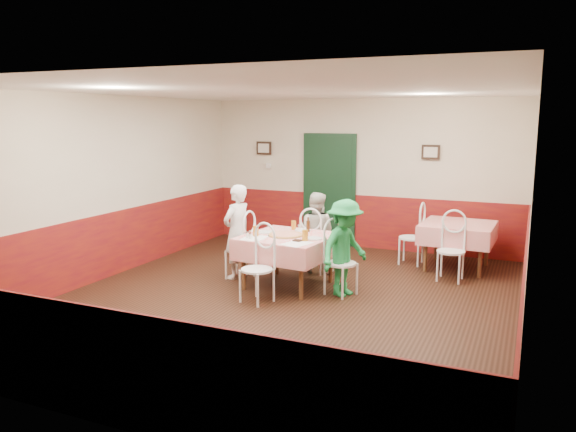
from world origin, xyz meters
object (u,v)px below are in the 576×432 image
at_px(chair_near, 257,270).
at_px(diner_left, 237,232).
at_px(chair_second_a, 411,238).
at_px(second_table, 457,246).
at_px(chair_right, 341,264).
at_px(glass_c, 294,225).
at_px(wallet, 297,241).
at_px(chair_far, 314,245).
at_px(pizza, 285,235).
at_px(glass_b, 305,235).
at_px(chair_left, 240,250).
at_px(diner_far, 316,232).
at_px(diner_right, 345,248).
at_px(glass_a, 256,231).
at_px(beer_bottle, 308,225).
at_px(chair_second_b, 451,252).
at_px(main_table, 288,261).

xyz_separation_m(chair_near, diner_left, (-0.81, 0.94, 0.28)).
relative_size(chair_near, chair_second_a, 1.00).
distance_m(second_table, chair_right, 2.46).
xyz_separation_m(glass_c, wallet, (0.37, -0.73, -0.06)).
xyz_separation_m(chair_far, chair_near, (-0.17, -1.69, 0.00)).
bearing_deg(wallet, pizza, 143.32).
relative_size(pizza, glass_c, 3.56).
relative_size(pizza, glass_b, 3.16).
height_order(second_table, pizza, pizza).
height_order(chair_near, glass_c, chair_near).
height_order(chair_left, diner_far, diner_far).
bearing_deg(pizza, diner_right, -4.16).
distance_m(chair_far, pizza, 0.93).
bearing_deg(glass_a, chair_near, -62.32).
distance_m(glass_b, wallet, 0.13).
bearing_deg(chair_second_a, glass_c, -41.21).
relative_size(second_table, glass_a, 7.40).
xyz_separation_m(chair_second_a, beer_bottle, (-1.24, -1.62, 0.41)).
bearing_deg(beer_bottle, diner_far, 97.99).
bearing_deg(beer_bottle, diner_left, -164.42).
height_order(chair_near, chair_second_a, same).
bearing_deg(glass_a, diner_left, 146.80).
distance_m(chair_far, chair_second_b, 2.11).
relative_size(chair_right, chair_second_b, 1.00).
relative_size(chair_second_b, beer_bottle, 4.50).
distance_m(chair_far, glass_b, 1.18).
bearing_deg(pizza, chair_left, 172.46).
bearing_deg(diner_right, second_table, -10.82).
bearing_deg(chair_left, diner_far, 133.50).
bearing_deg(second_table, glass_a, -138.93).
bearing_deg(chair_near, chair_second_b, 58.80).
bearing_deg(chair_second_a, diner_left, -47.79).
height_order(chair_right, wallet, chair_right).
bearing_deg(chair_second_a, pizza, -32.83).
relative_size(chair_far, diner_far, 0.70).
distance_m(chair_left, diner_far, 1.25).
bearing_deg(chair_second_b, pizza, -147.26).
xyz_separation_m(second_table, chair_second_a, (-0.75, 0.00, 0.08)).
height_order(chair_left, chair_far, same).
relative_size(glass_c, diner_right, 0.10).
distance_m(beer_bottle, diner_right, 0.89).
bearing_deg(diner_far, chair_right, 124.88).
xyz_separation_m(glass_a, diner_right, (1.30, 0.14, -0.16)).
bearing_deg(main_table, glass_a, -150.82).
xyz_separation_m(second_table, diner_right, (-1.26, -2.09, 0.30)).
distance_m(glass_b, diner_far, 1.18).
relative_size(chair_far, pizza, 1.84).
height_order(chair_right, glass_a, glass_a).
xyz_separation_m(glass_a, glass_c, (0.31, 0.66, -0.01)).
relative_size(second_table, chair_right, 1.24).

